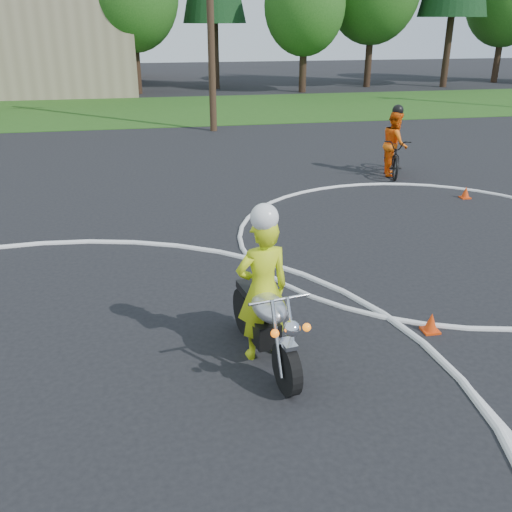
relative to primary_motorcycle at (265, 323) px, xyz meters
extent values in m
cube|color=#1E4714|center=(-3.63, 23.05, -0.56)|extent=(120.00, 10.00, 0.02)
torus|color=silver|center=(4.37, 4.05, -0.57)|extent=(8.10, 8.10, 0.10)
cylinder|color=black|center=(0.12, -0.73, -0.24)|extent=(0.24, 0.69, 0.67)
cylinder|color=black|center=(-0.14, 0.82, -0.24)|extent=(0.24, 0.69, 0.67)
cube|color=black|center=(-0.02, 0.10, -0.12)|extent=(0.41, 0.66, 0.34)
ellipsoid|color=silver|center=(0.02, -0.12, 0.30)|extent=(0.52, 0.78, 0.31)
cube|color=black|center=(-0.08, 0.43, 0.26)|extent=(0.40, 0.71, 0.11)
cylinder|color=silver|center=(0.00, -0.66, 0.16)|extent=(0.12, 0.41, 0.90)
cylinder|color=silver|center=(0.20, -0.63, 0.16)|extent=(0.12, 0.41, 0.90)
cube|color=silver|center=(0.12, -0.76, 0.12)|extent=(0.20, 0.27, 0.06)
cylinder|color=white|center=(0.07, -0.46, 0.57)|extent=(0.78, 0.17, 0.04)
sphere|color=white|center=(0.14, -0.84, 0.38)|extent=(0.20, 0.20, 0.20)
sphere|color=#FF660C|center=(-0.07, -0.86, 0.35)|extent=(0.10, 0.10, 0.10)
sphere|color=orange|center=(0.33, -0.79, 0.35)|extent=(0.10, 0.10, 0.10)
cylinder|color=white|center=(0.08, 0.57, -0.24)|extent=(0.24, 0.90, 0.09)
imported|color=#CBE117|center=(-0.01, 0.14, 0.42)|extent=(0.79, 0.59, 1.99)
sphere|color=white|center=(0.00, 0.09, 1.44)|extent=(0.36, 0.36, 0.36)
imported|color=black|center=(5.70, 9.00, -0.02)|extent=(1.29, 2.22, 1.10)
imported|color=#FF640D|center=(5.70, 9.00, 0.35)|extent=(0.92, 1.05, 1.84)
sphere|color=black|center=(5.70, 9.00, 1.29)|extent=(0.32, 0.32, 0.32)
cone|color=red|center=(6.58, 6.40, -0.42)|extent=(0.22, 0.22, 0.30)
cube|color=red|center=(6.58, 6.40, -0.56)|extent=(0.24, 0.24, 0.03)
cone|color=red|center=(2.56, 0.30, -0.42)|extent=(0.22, 0.22, 0.30)
cube|color=red|center=(2.56, 0.30, -0.56)|extent=(0.24, 0.24, 0.03)
cylinder|color=#382619|center=(-1.63, 30.05, 1.05)|extent=(0.44, 0.44, 3.24)
cylinder|color=#382619|center=(3.37, 32.05, 1.41)|extent=(0.44, 0.44, 3.96)
cylinder|color=#382619|center=(8.37, 29.05, 0.87)|extent=(0.44, 0.44, 2.88)
ellipsoid|color=#1E5116|center=(8.37, 29.05, 4.39)|extent=(4.80, 4.80, 5.76)
cylinder|color=#382619|center=(13.37, 31.05, 1.23)|extent=(0.44, 0.44, 3.60)
cylinder|color=#382619|center=(18.37, 30.05, 1.59)|extent=(0.44, 0.44, 4.32)
cylinder|color=#382619|center=(23.37, 32.05, 1.05)|extent=(0.44, 0.44, 3.24)
cylinder|color=#382619|center=(-5.63, 31.05, 0.87)|extent=(0.44, 0.44, 2.88)
ellipsoid|color=#1E5116|center=(-5.63, 31.05, 4.39)|extent=(4.80, 4.80, 5.76)
camera|label=1|loc=(-1.36, -6.44, 3.72)|focal=40.00mm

